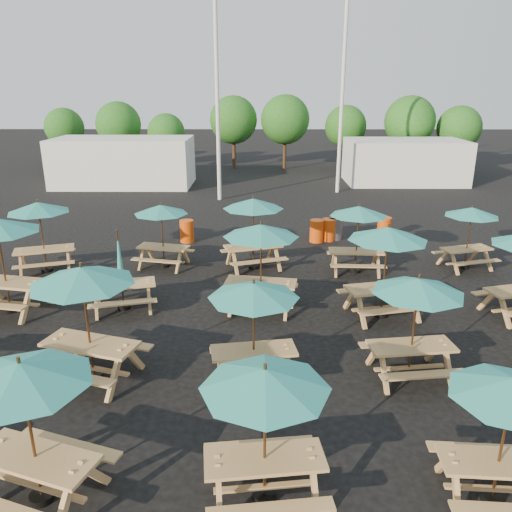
{
  "coord_description": "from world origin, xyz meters",
  "views": [
    {
      "loc": [
        0.09,
        -11.88,
        5.66
      ],
      "look_at": [
        0.0,
        1.5,
        1.1
      ],
      "focal_mm": 35.0,
      "sensor_mm": 36.0,
      "label": 1
    }
  ],
  "objects_px": {
    "picnic_unit_8": "(265,388)",
    "picnic_unit_9": "(254,297)",
    "waste_bin_0": "(187,231)",
    "picnic_unit_5": "(83,283)",
    "picnic_unit_6": "(121,277)",
    "waste_bin_3": "(336,229)",
    "picnic_unit_7": "(161,214)",
    "picnic_unit_10": "(261,237)",
    "picnic_unit_4": "(22,383)",
    "picnic_unit_12": "(511,396)",
    "picnic_unit_15": "(359,215)",
    "picnic_unit_3": "(39,212)",
    "waste_bin_1": "(317,231)",
    "waste_bin_4": "(384,228)",
    "picnic_unit_14": "(388,240)",
    "picnic_unit_19": "(471,216)",
    "picnic_unit_11": "(253,208)",
    "waste_bin_2": "(328,230)",
    "picnic_unit_13": "(418,293)"
  },
  "relations": [
    {
      "from": "picnic_unit_8",
      "to": "picnic_unit_9",
      "type": "distance_m",
      "value": 3.05
    },
    {
      "from": "waste_bin_0",
      "to": "picnic_unit_5",
      "type": "bearing_deg",
      "value": -93.74
    },
    {
      "from": "picnic_unit_6",
      "to": "waste_bin_3",
      "type": "distance_m",
      "value": 9.26
    },
    {
      "from": "picnic_unit_7",
      "to": "picnic_unit_10",
      "type": "distance_m",
      "value": 4.6
    },
    {
      "from": "picnic_unit_4",
      "to": "picnic_unit_9",
      "type": "bearing_deg",
      "value": 64.32
    },
    {
      "from": "picnic_unit_12",
      "to": "picnic_unit_6",
      "type": "bearing_deg",
      "value": 140.81
    },
    {
      "from": "picnic_unit_8",
      "to": "waste_bin_0",
      "type": "height_order",
      "value": "picnic_unit_8"
    },
    {
      "from": "picnic_unit_9",
      "to": "picnic_unit_15",
      "type": "height_order",
      "value": "picnic_unit_15"
    },
    {
      "from": "picnic_unit_3",
      "to": "waste_bin_0",
      "type": "bearing_deg",
      "value": 20.11
    },
    {
      "from": "picnic_unit_4",
      "to": "picnic_unit_8",
      "type": "relative_size",
      "value": 1.09
    },
    {
      "from": "waste_bin_1",
      "to": "waste_bin_4",
      "type": "relative_size",
      "value": 1.0
    },
    {
      "from": "picnic_unit_7",
      "to": "waste_bin_4",
      "type": "relative_size",
      "value": 2.47
    },
    {
      "from": "picnic_unit_15",
      "to": "waste_bin_4",
      "type": "relative_size",
      "value": 2.56
    },
    {
      "from": "picnic_unit_10",
      "to": "waste_bin_3",
      "type": "bearing_deg",
      "value": 74.54
    },
    {
      "from": "picnic_unit_14",
      "to": "waste_bin_0",
      "type": "height_order",
      "value": "picnic_unit_14"
    },
    {
      "from": "picnic_unit_12",
      "to": "waste_bin_0",
      "type": "xyz_separation_m",
      "value": [
        -6.13,
        12.58,
        -1.32
      ]
    },
    {
      "from": "picnic_unit_3",
      "to": "waste_bin_1",
      "type": "xyz_separation_m",
      "value": [
        9.06,
        3.31,
        -1.54
      ]
    },
    {
      "from": "picnic_unit_19",
      "to": "waste_bin_3",
      "type": "xyz_separation_m",
      "value": [
        -3.78,
        3.24,
        -1.33
      ]
    },
    {
      "from": "picnic_unit_14",
      "to": "picnic_unit_12",
      "type": "bearing_deg",
      "value": -101.44
    },
    {
      "from": "picnic_unit_10",
      "to": "picnic_unit_6",
      "type": "bearing_deg",
      "value": -171.14
    },
    {
      "from": "picnic_unit_19",
      "to": "picnic_unit_14",
      "type": "bearing_deg",
      "value": -150.73
    },
    {
      "from": "picnic_unit_11",
      "to": "picnic_unit_12",
      "type": "xyz_separation_m",
      "value": [
        3.56,
        -9.69,
        -0.26
      ]
    },
    {
      "from": "picnic_unit_7",
      "to": "picnic_unit_4",
      "type": "bearing_deg",
      "value": -77.25
    },
    {
      "from": "picnic_unit_3",
      "to": "picnic_unit_7",
      "type": "bearing_deg",
      "value": -11.17
    },
    {
      "from": "picnic_unit_10",
      "to": "waste_bin_0",
      "type": "distance_m",
      "value": 6.89
    },
    {
      "from": "picnic_unit_8",
      "to": "waste_bin_4",
      "type": "relative_size",
      "value": 2.54
    },
    {
      "from": "waste_bin_4",
      "to": "picnic_unit_3",
      "type": "bearing_deg",
      "value": -162.44
    },
    {
      "from": "picnic_unit_6",
      "to": "waste_bin_2",
      "type": "relative_size",
      "value": 2.57
    },
    {
      "from": "picnic_unit_3",
      "to": "waste_bin_1",
      "type": "distance_m",
      "value": 9.76
    },
    {
      "from": "picnic_unit_15",
      "to": "waste_bin_1",
      "type": "distance_m",
      "value": 3.72
    },
    {
      "from": "picnic_unit_5",
      "to": "waste_bin_2",
      "type": "relative_size",
      "value": 2.95
    },
    {
      "from": "picnic_unit_10",
      "to": "picnic_unit_13",
      "type": "distance_m",
      "value": 4.46
    },
    {
      "from": "picnic_unit_8",
      "to": "picnic_unit_13",
      "type": "bearing_deg",
      "value": 40.25
    },
    {
      "from": "picnic_unit_3",
      "to": "picnic_unit_11",
      "type": "distance_m",
      "value": 6.67
    },
    {
      "from": "picnic_unit_7",
      "to": "picnic_unit_14",
      "type": "bearing_deg",
      "value": -17.59
    },
    {
      "from": "waste_bin_3",
      "to": "waste_bin_4",
      "type": "bearing_deg",
      "value": 2.4
    },
    {
      "from": "picnic_unit_6",
      "to": "waste_bin_2",
      "type": "xyz_separation_m",
      "value": [
        6.29,
        6.31,
        -0.48
      ]
    },
    {
      "from": "waste_bin_1",
      "to": "picnic_unit_12",
      "type": "bearing_deg",
      "value": -84.74
    },
    {
      "from": "picnic_unit_3",
      "to": "waste_bin_4",
      "type": "bearing_deg",
      "value": -0.66
    },
    {
      "from": "picnic_unit_13",
      "to": "picnic_unit_14",
      "type": "height_order",
      "value": "picnic_unit_14"
    },
    {
      "from": "picnic_unit_4",
      "to": "waste_bin_3",
      "type": "xyz_separation_m",
      "value": [
        6.1,
        13.01,
        -1.52
      ]
    },
    {
      "from": "picnic_unit_11",
      "to": "waste_bin_4",
      "type": "distance_m",
      "value": 6.28
    },
    {
      "from": "waste_bin_4",
      "to": "waste_bin_1",
      "type": "bearing_deg",
      "value": -171.43
    },
    {
      "from": "picnic_unit_5",
      "to": "waste_bin_0",
      "type": "xyz_separation_m",
      "value": [
        0.62,
        9.46,
        -1.66
      ]
    },
    {
      "from": "picnic_unit_14",
      "to": "picnic_unit_3",
      "type": "bearing_deg",
      "value": 148.97
    },
    {
      "from": "picnic_unit_3",
      "to": "picnic_unit_15",
      "type": "relative_size",
      "value": 1.09
    },
    {
      "from": "picnic_unit_12",
      "to": "waste_bin_1",
      "type": "bearing_deg",
      "value": 98.94
    },
    {
      "from": "picnic_unit_3",
      "to": "picnic_unit_19",
      "type": "height_order",
      "value": "picnic_unit_3"
    },
    {
      "from": "picnic_unit_11",
      "to": "waste_bin_1",
      "type": "height_order",
      "value": "picnic_unit_11"
    },
    {
      "from": "picnic_unit_7",
      "to": "waste_bin_3",
      "type": "bearing_deg",
      "value": 40.12
    }
  ]
}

